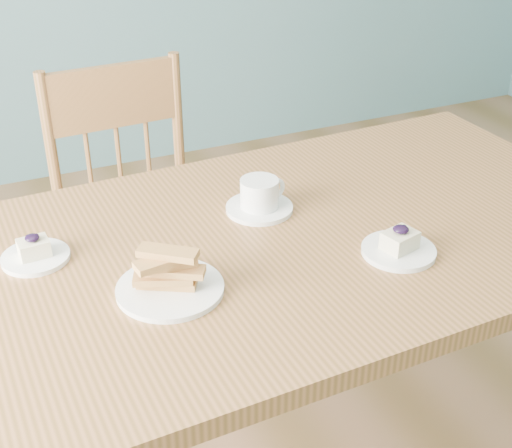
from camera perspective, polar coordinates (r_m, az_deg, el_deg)
name	(u,v)px	position (r m, az deg, el deg)	size (l,w,h in m)	color
room	(506,5)	(1.41, 19.36, 16.22)	(5.01, 5.01, 2.71)	#8D6241
dining_table	(301,261)	(1.65, 3.58, -2.97)	(1.58, 0.94, 0.83)	#986139
dining_chair	(139,226)	(2.29, -9.38, -0.14)	(0.48, 0.46, 1.00)	#986139
cheesecake_plate_near	(399,246)	(1.54, 11.37, -1.77)	(0.16, 0.16, 0.07)	white
cheesecake_plate_far	(35,253)	(1.56, -17.27, -2.24)	(0.14, 0.14, 0.06)	white
coffee_cup	(260,197)	(1.67, 0.31, 2.14)	(0.16, 0.16, 0.08)	white
biscotti_plate	(169,278)	(1.40, -6.95, -4.28)	(0.21, 0.21, 0.10)	white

